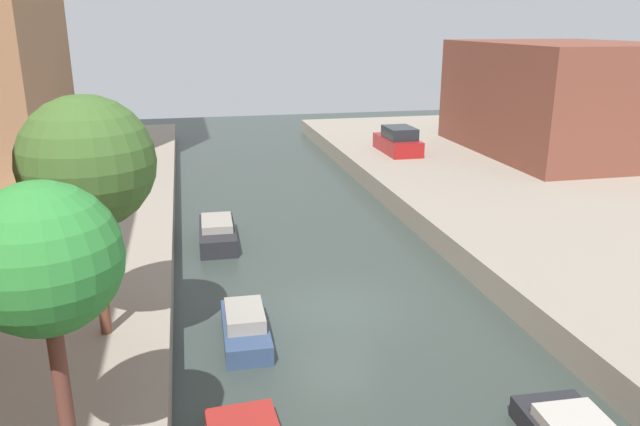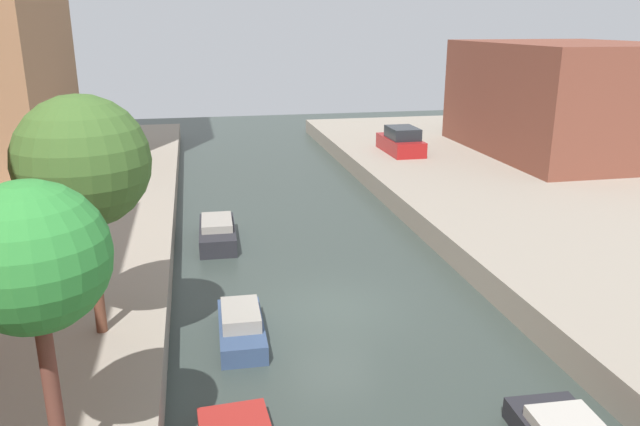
{
  "view_description": "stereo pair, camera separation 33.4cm",
  "coord_description": "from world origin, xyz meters",
  "px_view_note": "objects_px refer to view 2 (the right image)",
  "views": [
    {
      "loc": [
        -4.29,
        -17.01,
        8.58
      ],
      "look_at": [
        0.94,
        6.67,
        1.04
      ],
      "focal_mm": 34.53,
      "sensor_mm": 36.0,
      "label": 1
    },
    {
      "loc": [
        -3.96,
        -17.08,
        8.58
      ],
      "look_at": [
        0.94,
        6.67,
        1.04
      ],
      "focal_mm": 34.53,
      "sensor_mm": 36.0,
      "label": 2
    }
  ],
  "objects_px": {
    "street_tree_1": "(32,259)",
    "low_block_right": "(568,98)",
    "parked_car": "(401,142)",
    "street_tree_2": "(83,163)",
    "moored_boat_left_4": "(217,233)",
    "moored_boat_left_3": "(241,326)"
  },
  "relations": [
    {
      "from": "street_tree_2",
      "to": "moored_boat_left_3",
      "type": "xyz_separation_m",
      "value": [
        3.59,
        0.7,
        -5.03
      ]
    },
    {
      "from": "street_tree_1",
      "to": "street_tree_2",
      "type": "bearing_deg",
      "value": 90.0
    },
    {
      "from": "street_tree_1",
      "to": "moored_boat_left_3",
      "type": "bearing_deg",
      "value": 58.95
    },
    {
      "from": "low_block_right",
      "to": "parked_car",
      "type": "height_order",
      "value": "low_block_right"
    },
    {
      "from": "low_block_right",
      "to": "moored_boat_left_4",
      "type": "distance_m",
      "value": 23.55
    },
    {
      "from": "street_tree_2",
      "to": "moored_boat_left_4",
      "type": "xyz_separation_m",
      "value": [
        3.3,
        8.88,
        -4.99
      ]
    },
    {
      "from": "low_block_right",
      "to": "moored_boat_left_3",
      "type": "bearing_deg",
      "value": -140.1
    },
    {
      "from": "low_block_right",
      "to": "street_tree_1",
      "type": "distance_m",
      "value": 34.02
    },
    {
      "from": "low_block_right",
      "to": "moored_boat_left_3",
      "type": "relative_size",
      "value": 4.24
    },
    {
      "from": "street_tree_1",
      "to": "parked_car",
      "type": "height_order",
      "value": "street_tree_1"
    },
    {
      "from": "low_block_right",
      "to": "parked_car",
      "type": "bearing_deg",
      "value": 169.99
    },
    {
      "from": "moored_boat_left_3",
      "to": "moored_boat_left_4",
      "type": "relative_size",
      "value": 0.85
    },
    {
      "from": "street_tree_2",
      "to": "parked_car",
      "type": "relative_size",
      "value": 1.45
    },
    {
      "from": "street_tree_1",
      "to": "parked_car",
      "type": "distance_m",
      "value": 29.46
    },
    {
      "from": "street_tree_2",
      "to": "parked_car",
      "type": "xyz_separation_m",
      "value": [
        14.84,
        19.96,
        -3.75
      ]
    },
    {
      "from": "parked_car",
      "to": "moored_boat_left_4",
      "type": "relative_size",
      "value": 1.11
    },
    {
      "from": "parked_car",
      "to": "moored_boat_left_3",
      "type": "height_order",
      "value": "parked_car"
    },
    {
      "from": "low_block_right",
      "to": "moored_boat_left_4",
      "type": "height_order",
      "value": "low_block_right"
    },
    {
      "from": "moored_boat_left_4",
      "to": "street_tree_2",
      "type": "bearing_deg",
      "value": -110.39
    },
    {
      "from": "moored_boat_left_4",
      "to": "parked_car",
      "type": "bearing_deg",
      "value": 43.84
    },
    {
      "from": "moored_boat_left_3",
      "to": "moored_boat_left_4",
      "type": "distance_m",
      "value": 8.19
    },
    {
      "from": "street_tree_1",
      "to": "low_block_right",
      "type": "bearing_deg",
      "value": 43.73
    }
  ]
}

